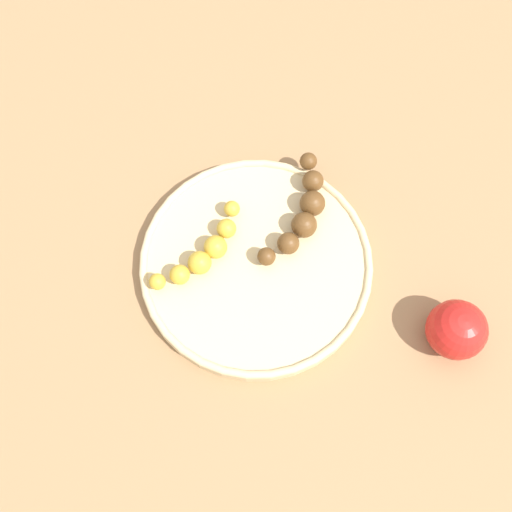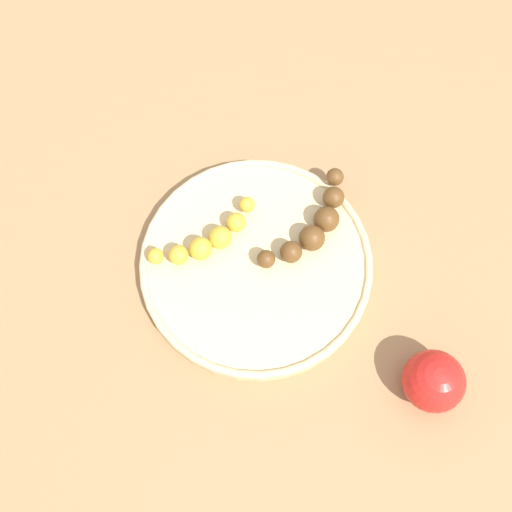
% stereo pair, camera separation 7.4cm
% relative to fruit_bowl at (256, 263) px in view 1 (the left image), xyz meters
% --- Properties ---
extents(ground_plane, '(2.40, 2.40, 0.00)m').
position_rel_fruit_bowl_xyz_m(ground_plane, '(0.00, 0.00, -0.01)').
color(ground_plane, '#936D47').
extents(fruit_bowl, '(0.30, 0.30, 0.02)m').
position_rel_fruit_bowl_xyz_m(fruit_bowl, '(0.00, 0.00, 0.00)').
color(fruit_bowl, '#D1B784').
rests_on(fruit_bowl, ground_plane).
extents(banana_spotted, '(0.15, 0.07, 0.03)m').
position_rel_fruit_bowl_xyz_m(banana_spotted, '(-0.02, 0.06, 0.02)').
color(banana_spotted, gold).
rests_on(banana_spotted, fruit_bowl).
extents(banana_overripe, '(0.17, 0.07, 0.03)m').
position_rel_fruit_bowl_xyz_m(banana_overripe, '(0.08, -0.02, 0.02)').
color(banana_overripe, '#593819').
rests_on(banana_overripe, fruit_bowl).
extents(apple_red, '(0.07, 0.07, 0.07)m').
position_rel_fruit_bowl_xyz_m(apple_red, '(0.02, -0.25, 0.02)').
color(apple_red, red).
rests_on(apple_red, ground_plane).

